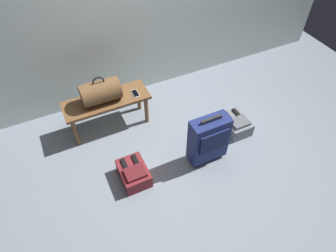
# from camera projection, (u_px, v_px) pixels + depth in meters

# --- Properties ---
(ground_plane) EXTENTS (6.60, 6.60, 0.00)m
(ground_plane) POSITION_uv_depth(u_px,v_px,m) (187.00, 171.00, 3.27)
(ground_plane) COLOR slate
(bench) EXTENTS (1.00, 0.36, 0.43)m
(bench) POSITION_uv_depth(u_px,v_px,m) (107.00, 104.00, 3.48)
(bench) COLOR brown
(bench) RESTS_ON ground
(duffel_bag_brown) EXTENTS (0.44, 0.26, 0.34)m
(duffel_bag_brown) POSITION_uv_depth(u_px,v_px,m) (100.00, 92.00, 3.32)
(duffel_bag_brown) COLOR brown
(duffel_bag_brown) RESTS_ON bench
(cell_phone) EXTENTS (0.07, 0.14, 0.01)m
(cell_phone) POSITION_uv_depth(u_px,v_px,m) (135.00, 93.00, 3.50)
(cell_phone) COLOR silver
(cell_phone) RESTS_ON bench
(suitcase_upright_navy) EXTENTS (0.42, 0.21, 0.64)m
(suitcase_upright_navy) POSITION_uv_depth(u_px,v_px,m) (209.00, 139.00, 3.16)
(suitcase_upright_navy) COLOR navy
(suitcase_upright_navy) RESTS_ON ground
(backpack_maroon) EXTENTS (0.28, 0.38, 0.21)m
(backpack_maroon) POSITION_uv_depth(u_px,v_px,m) (134.00, 173.00, 3.14)
(backpack_maroon) COLOR maroon
(backpack_maroon) RESTS_ON ground
(backpack_grey) EXTENTS (0.28, 0.38, 0.21)m
(backpack_grey) POSITION_uv_depth(u_px,v_px,m) (235.00, 124.00, 3.63)
(backpack_grey) COLOR slate
(backpack_grey) RESTS_ON ground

